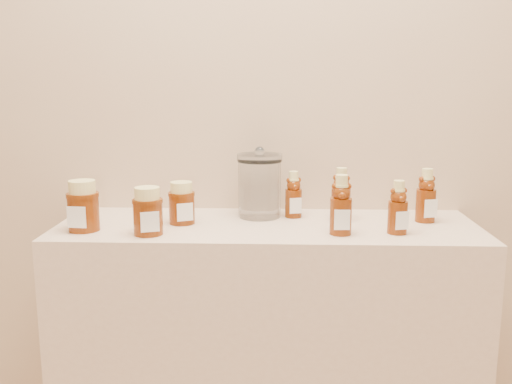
# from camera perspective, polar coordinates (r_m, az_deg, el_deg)

# --- Properties ---
(wall_back) EXTENTS (3.50, 0.02, 2.70)m
(wall_back) POSITION_cam_1_polar(r_m,az_deg,el_deg) (1.78, 1.32, 12.56)
(wall_back) COLOR tan
(wall_back) RESTS_ON ground
(display_table) EXTENTS (1.20, 0.40, 0.90)m
(display_table) POSITION_cam_1_polar(r_m,az_deg,el_deg) (1.80, 1.09, -17.27)
(display_table) COLOR beige
(display_table) RESTS_ON ground
(bear_bottle_back_left) EXTENTS (0.06, 0.06, 0.16)m
(bear_bottle_back_left) POSITION_cam_1_polar(r_m,az_deg,el_deg) (1.71, 3.78, 0.07)
(bear_bottle_back_left) COLOR #561E06
(bear_bottle_back_left) RESTS_ON display_table
(bear_bottle_back_mid) EXTENTS (0.08, 0.08, 0.18)m
(bear_bottle_back_mid) POSITION_cam_1_polar(r_m,az_deg,el_deg) (1.68, 8.51, 0.13)
(bear_bottle_back_mid) COLOR #561E06
(bear_bottle_back_mid) RESTS_ON display_table
(bear_bottle_back_right) EXTENTS (0.07, 0.07, 0.18)m
(bear_bottle_back_right) POSITION_cam_1_polar(r_m,az_deg,el_deg) (1.72, 16.66, 0.02)
(bear_bottle_back_right) COLOR #561E06
(bear_bottle_back_right) RESTS_ON display_table
(bear_bottle_front_left) EXTENTS (0.06, 0.06, 0.18)m
(bear_bottle_front_left) POSITION_cam_1_polar(r_m,az_deg,el_deg) (1.53, 8.52, -0.88)
(bear_bottle_front_left) COLOR #561E06
(bear_bottle_front_left) RESTS_ON display_table
(bear_bottle_front_right) EXTENTS (0.07, 0.07, 0.16)m
(bear_bottle_front_right) POSITION_cam_1_polar(r_m,az_deg,el_deg) (1.57, 14.03, -1.14)
(bear_bottle_front_right) COLOR #561E06
(bear_bottle_front_right) RESTS_ON display_table
(honey_jar_left) EXTENTS (0.10, 0.10, 0.14)m
(honey_jar_left) POSITION_cam_1_polar(r_m,az_deg,el_deg) (1.62, -16.91, -1.32)
(honey_jar_left) COLOR #561E06
(honey_jar_left) RESTS_ON display_table
(honey_jar_back) EXTENTS (0.10, 0.10, 0.12)m
(honey_jar_back) POSITION_cam_1_polar(r_m,az_deg,el_deg) (1.64, -7.44, -1.07)
(honey_jar_back) COLOR #561E06
(honey_jar_back) RESTS_ON display_table
(honey_jar_front) EXTENTS (0.10, 0.10, 0.13)m
(honey_jar_front) POSITION_cam_1_polar(r_m,az_deg,el_deg) (1.54, -10.78, -1.88)
(honey_jar_front) COLOR #561E06
(honey_jar_front) RESTS_ON display_table
(glass_canister) EXTENTS (0.16, 0.16, 0.21)m
(glass_canister) POSITION_cam_1_polar(r_m,az_deg,el_deg) (1.70, 0.36, 0.90)
(glass_canister) COLOR white
(glass_canister) RESTS_ON display_table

